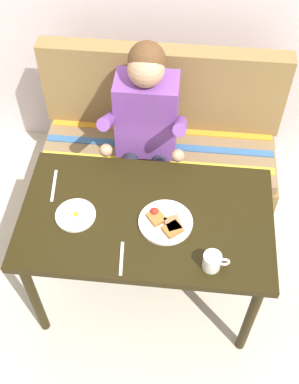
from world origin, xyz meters
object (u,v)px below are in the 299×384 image
object	(u,v)px
knife	(54,186)
plate_breakfast	(166,222)
table	(146,225)
couch	(159,156)
person	(145,127)
fork	(122,258)
plate_eggs	(76,215)
coffee_mug	(213,261)

from	to	relation	value
knife	plate_breakfast	bearing A→B (deg)	-23.49
plate_breakfast	knife	size ratio (longest dim) A/B	1.27
table	couch	size ratio (longest dim) A/B	0.83
person	table	bearing A→B (deg)	-83.49
plate_breakfast	knife	distance (m)	0.60
fork	plate_eggs	bearing A→B (deg)	135.14
person	plate_breakfast	xyz separation A→B (m)	(0.16, -0.63, 0.00)
plate_eggs	knife	xyz separation A→B (m)	(-0.14, 0.17, -0.01)
plate_breakfast	coffee_mug	world-z (taller)	coffee_mug
knife	coffee_mug	bearing A→B (deg)	-32.26
table	fork	distance (m)	0.27
person	plate_eggs	world-z (taller)	person
person	plate_eggs	size ratio (longest dim) A/B	6.36
table	plate_breakfast	xyz separation A→B (m)	(0.10, -0.04, 0.10)
table	plate_eggs	xyz separation A→B (m)	(-0.33, -0.04, 0.09)
plate_eggs	knife	bearing A→B (deg)	130.00
coffee_mug	knife	distance (m)	0.87
couch	plate_breakfast	size ratio (longest dim) A/B	5.67
person	knife	distance (m)	0.61
coffee_mug	knife	size ratio (longest dim) A/B	0.59
couch	plate_breakfast	xyz separation A→B (m)	(0.10, -0.81, 0.41)
plate_breakfast	fork	bearing A→B (deg)	-130.95
couch	knife	bearing A→B (deg)	-126.91
couch	plate_breakfast	distance (m)	0.91
table	plate_breakfast	size ratio (longest dim) A/B	4.73
plate_breakfast	coffee_mug	distance (m)	0.30
knife	person	bearing A→B (deg)	41.69
person	fork	bearing A→B (deg)	-91.10
person	plate_eggs	distance (m)	0.68
coffee_mug	knife	bearing A→B (deg)	154.33
table	plate_breakfast	bearing A→B (deg)	-22.92
plate_breakfast	table	bearing A→B (deg)	157.08
couch	coffee_mug	bearing A→B (deg)	-72.80
person	coffee_mug	size ratio (longest dim) A/B	10.27
fork	knife	world-z (taller)	same
couch	knife	size ratio (longest dim) A/B	7.20
fork	table	bearing A→B (deg)	66.57
person	coffee_mug	bearing A→B (deg)	-65.54
table	person	xyz separation A→B (m)	(-0.07, 0.59, 0.09)
plate_eggs	coffee_mug	distance (m)	0.68
table	person	distance (m)	0.60
fork	person	bearing A→B (deg)	84.12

